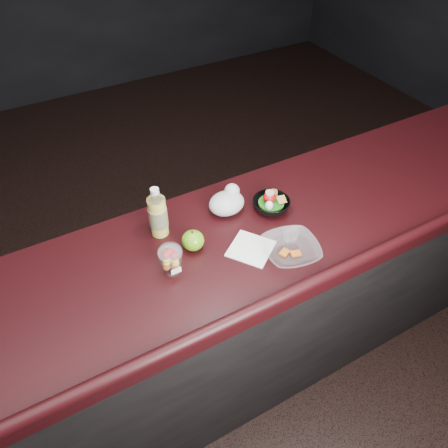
{
  "coord_description": "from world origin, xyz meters",
  "views": [
    {
      "loc": [
        -0.49,
        -0.78,
        2.29
      ],
      "look_at": [
        0.12,
        0.32,
        1.1
      ],
      "focal_mm": 35.0,
      "sensor_mm": 36.0,
      "label": 1
    }
  ],
  "objects_px": {
    "snack_bowl": "(271,204)",
    "takeout_bowl": "(291,250)",
    "lemonade_bottle": "(158,215)",
    "fruit_cup": "(171,259)",
    "green_apple": "(193,240)"
  },
  "relations": [
    {
      "from": "fruit_cup",
      "to": "green_apple",
      "type": "relative_size",
      "value": 1.4
    },
    {
      "from": "snack_bowl",
      "to": "fruit_cup",
      "type": "bearing_deg",
      "value": -167.52
    },
    {
      "from": "snack_bowl",
      "to": "takeout_bowl",
      "type": "relative_size",
      "value": 0.76
    },
    {
      "from": "snack_bowl",
      "to": "takeout_bowl",
      "type": "height_order",
      "value": "snack_bowl"
    },
    {
      "from": "fruit_cup",
      "to": "lemonade_bottle",
      "type": "bearing_deg",
      "value": 78.91
    },
    {
      "from": "green_apple",
      "to": "takeout_bowl",
      "type": "height_order",
      "value": "green_apple"
    },
    {
      "from": "snack_bowl",
      "to": "takeout_bowl",
      "type": "bearing_deg",
      "value": -107.34
    },
    {
      "from": "takeout_bowl",
      "to": "lemonade_bottle",
      "type": "bearing_deg",
      "value": 137.63
    },
    {
      "from": "fruit_cup",
      "to": "snack_bowl",
      "type": "height_order",
      "value": "fruit_cup"
    },
    {
      "from": "snack_bowl",
      "to": "green_apple",
      "type": "bearing_deg",
      "value": -173.5
    },
    {
      "from": "lemonade_bottle",
      "to": "fruit_cup",
      "type": "bearing_deg",
      "value": -101.09
    },
    {
      "from": "fruit_cup",
      "to": "snack_bowl",
      "type": "xyz_separation_m",
      "value": [
        0.52,
        0.12,
        -0.04
      ]
    },
    {
      "from": "fruit_cup",
      "to": "takeout_bowl",
      "type": "distance_m",
      "value": 0.47
    },
    {
      "from": "fruit_cup",
      "to": "green_apple",
      "type": "bearing_deg",
      "value": 29.54
    },
    {
      "from": "lemonade_bottle",
      "to": "takeout_bowl",
      "type": "relative_size",
      "value": 0.89
    }
  ]
}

